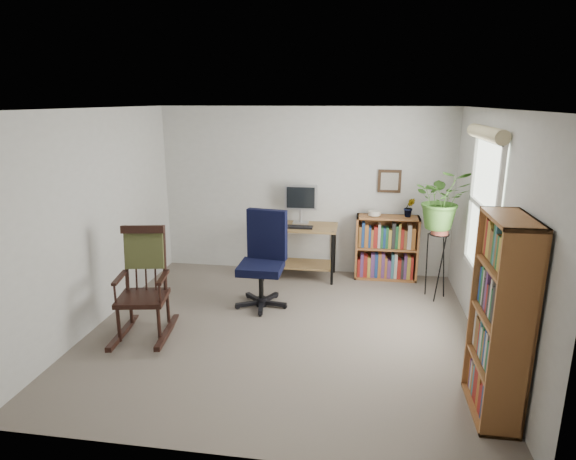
% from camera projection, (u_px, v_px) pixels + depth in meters
% --- Properties ---
extents(floor, '(4.20, 4.00, 0.00)m').
position_uv_depth(floor, '(283.00, 330.00, 5.37)').
color(floor, slate).
rests_on(floor, ground).
extents(ceiling, '(4.20, 4.00, 0.00)m').
position_uv_depth(ceiling, '(282.00, 108.00, 4.74)').
color(ceiling, silver).
rests_on(ceiling, ground).
extents(wall_back, '(4.20, 0.00, 2.40)m').
position_uv_depth(wall_back, '(305.00, 191.00, 6.96)').
color(wall_back, silver).
rests_on(wall_back, ground).
extents(wall_front, '(4.20, 0.00, 2.40)m').
position_uv_depth(wall_front, '(233.00, 303.00, 3.14)').
color(wall_front, silver).
rests_on(wall_front, ground).
extents(wall_left, '(0.00, 4.00, 2.40)m').
position_uv_depth(wall_left, '(97.00, 219.00, 5.36)').
color(wall_left, silver).
rests_on(wall_left, ground).
extents(wall_right, '(0.00, 4.00, 2.40)m').
position_uv_depth(wall_right, '(492.00, 234.00, 4.75)').
color(wall_right, silver).
rests_on(wall_right, ground).
extents(window, '(0.12, 1.20, 1.50)m').
position_uv_depth(window, '(483.00, 208.00, 4.98)').
color(window, silver).
rests_on(window, wall_right).
extents(desk, '(1.06, 0.58, 0.76)m').
position_uv_depth(desk, '(299.00, 251.00, 6.89)').
color(desk, olive).
rests_on(desk, floor).
extents(monitor, '(0.46, 0.16, 0.56)m').
position_uv_depth(monitor, '(301.00, 204.00, 6.85)').
color(monitor, '#B0B0B4').
rests_on(monitor, desk).
extents(keyboard, '(0.40, 0.15, 0.02)m').
position_uv_depth(keyboard, '(298.00, 227.00, 6.68)').
color(keyboard, black).
rests_on(keyboard, desk).
extents(office_chair, '(0.74, 0.74, 1.20)m').
position_uv_depth(office_chair, '(261.00, 260.00, 5.84)').
color(office_chair, black).
rests_on(office_chair, floor).
extents(rocking_chair, '(0.80, 1.13, 1.20)m').
position_uv_depth(rocking_chair, '(141.00, 284.00, 5.09)').
color(rocking_chair, black).
rests_on(rocking_chair, floor).
extents(low_bookshelf, '(0.87, 0.29, 0.92)m').
position_uv_depth(low_bookshelf, '(386.00, 248.00, 6.81)').
color(low_bookshelf, '#9B5F32').
rests_on(low_bookshelf, floor).
extents(tall_bookshelf, '(0.31, 0.72, 1.65)m').
position_uv_depth(tall_bookshelf, '(500.00, 319.00, 3.76)').
color(tall_bookshelf, '#9B5F32').
rests_on(tall_bookshelf, floor).
extents(plant_stand, '(0.32, 0.32, 1.00)m').
position_uv_depth(plant_stand, '(437.00, 261.00, 6.12)').
color(plant_stand, black).
rests_on(plant_stand, floor).
extents(spider_plant, '(1.69, 1.87, 1.46)m').
position_uv_depth(spider_plant, '(445.00, 170.00, 5.82)').
color(spider_plant, '#386724').
rests_on(spider_plant, plant_stand).
extents(potted_plant_small, '(0.13, 0.24, 0.11)m').
position_uv_depth(potted_plant_small, '(409.00, 213.00, 6.64)').
color(potted_plant_small, '#386724').
rests_on(potted_plant_small, low_bookshelf).
extents(framed_picture, '(0.32, 0.04, 0.32)m').
position_uv_depth(framed_picture, '(389.00, 181.00, 6.71)').
color(framed_picture, black).
rests_on(framed_picture, wall_back).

